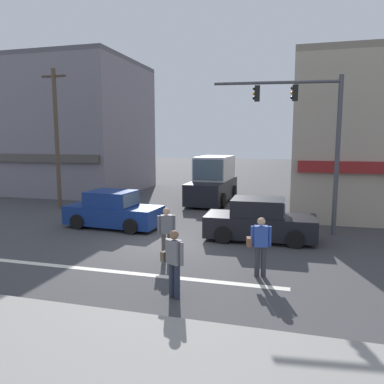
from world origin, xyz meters
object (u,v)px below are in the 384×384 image
Objects in this scene: street_tree at (360,138)px; pedestrian_far_side at (260,243)px; utility_pole_near_left at (57,138)px; sedan_parked_curbside at (260,221)px; pedestrian_mid_crossing at (166,230)px; traffic_light_mast at (312,129)px; sedan_crossing_leftbound at (113,211)px; pedestrian_foreground_with_bag at (174,260)px; box_truck_crossing_center at (213,181)px.

street_tree reaches higher than pedestrian_far_side.
utility_pole_near_left is 12.11m from sedan_parked_curbside.
sedan_parked_curbside is 2.48× the size of pedestrian_mid_crossing.
traffic_light_mast reaches higher than street_tree.
sedan_crossing_leftbound is at bearing -173.21° from traffic_light_mast.
pedestrian_foreground_with_bag is 2.71m from pedestrian_far_side.
traffic_light_mast is 9.04m from box_truck_crossing_center.
utility_pole_near_left is 1.77× the size of sedan_crossing_leftbound.
sedan_crossing_leftbound is 2.52× the size of pedestrian_far_side.
sedan_parked_curbside is at bearing -123.44° from street_tree.
box_truck_crossing_center is at bearing 113.41° from sedan_parked_curbside.
sedan_crossing_leftbound is (-6.28, 0.42, 0.00)m from sedan_parked_curbside.
street_tree is 0.98× the size of box_truck_crossing_center.
traffic_light_mast is at bearing -51.56° from box_truck_crossing_center.
sedan_crossing_leftbound is 7.90m from pedestrian_far_side.
pedestrian_far_side is (0.35, -3.87, 0.24)m from sedan_parked_curbside.
traffic_light_mast is 8.86m from sedan_crossing_leftbound.
pedestrian_foreground_with_bag reaches higher than sedan_crossing_leftbound.
pedestrian_far_side is at bearing -32.92° from sedan_crossing_leftbound.
traffic_light_mast is (12.94, -2.20, 0.30)m from utility_pole_near_left.
pedestrian_mid_crossing is (-2.61, -3.17, 0.24)m from sedan_parked_curbside.
street_tree reaches higher than pedestrian_foreground_with_bag.
street_tree is at bearing 69.01° from pedestrian_far_side.
box_truck_crossing_center reaches higher than pedestrian_mid_crossing.
pedestrian_mid_crossing is at bearing -134.20° from traffic_light_mast.
sedan_crossing_leftbound is (-8.09, -0.96, -3.46)m from traffic_light_mast.
sedan_crossing_leftbound is 7.88m from pedestrian_foreground_with_bag.
box_truck_crossing_center is (-5.32, 6.70, -2.92)m from traffic_light_mast.
sedan_parked_curbside is at bearing -142.61° from traffic_light_mast.
pedestrian_far_side is (3.85, -11.95, -0.30)m from box_truck_crossing_center.
pedestrian_far_side is (11.47, -7.46, -2.92)m from utility_pole_near_left.
traffic_light_mast reaches higher than pedestrian_foreground_with_bag.
traffic_light_mast is 1.50× the size of sedan_parked_curbside.
street_tree is 12.71m from sedan_crossing_leftbound.
box_truck_crossing_center is at bearing 94.52° from pedestrian_mid_crossing.
pedestrian_mid_crossing is (0.89, -11.25, -0.30)m from box_truck_crossing_center.
traffic_light_mast reaches higher than sedan_crossing_leftbound.
pedestrian_foreground_with_bag is at bearing -81.84° from box_truck_crossing_center.
traffic_light_mast is at bearing -9.66° from utility_pole_near_left.
pedestrian_far_side is at bearing -72.15° from box_truck_crossing_center.
sedan_crossing_leftbound is at bearing -109.92° from box_truck_crossing_center.
sedan_crossing_leftbound is at bearing 135.60° from pedestrian_mid_crossing.
pedestrian_foreground_with_bag is at bearing -44.44° from utility_pole_near_left.
street_tree is at bearing 56.56° from sedan_parked_curbside.
box_truck_crossing_center is 12.56m from pedestrian_far_side.
pedestrian_foreground_with_bag is (-1.50, -5.84, 0.24)m from sedan_parked_curbside.
traffic_light_mast is at bearing 74.38° from pedestrian_far_side.
pedestrian_far_side is at bearing -110.99° from street_tree.
pedestrian_mid_crossing is (-6.98, -9.78, -2.89)m from street_tree.
utility_pole_near_left is (-15.50, -3.03, 0.03)m from street_tree.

